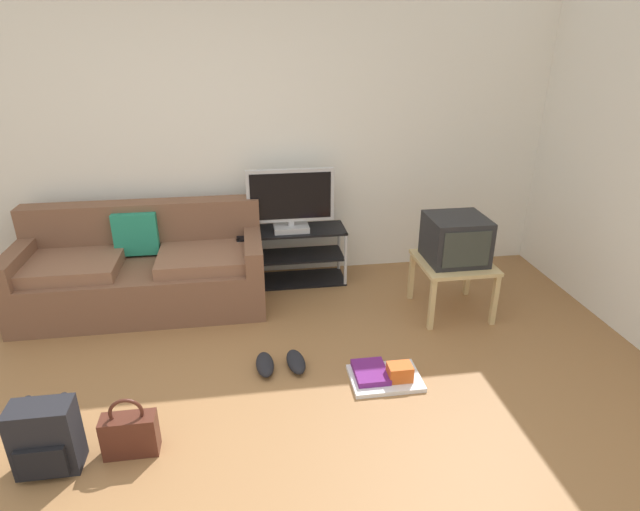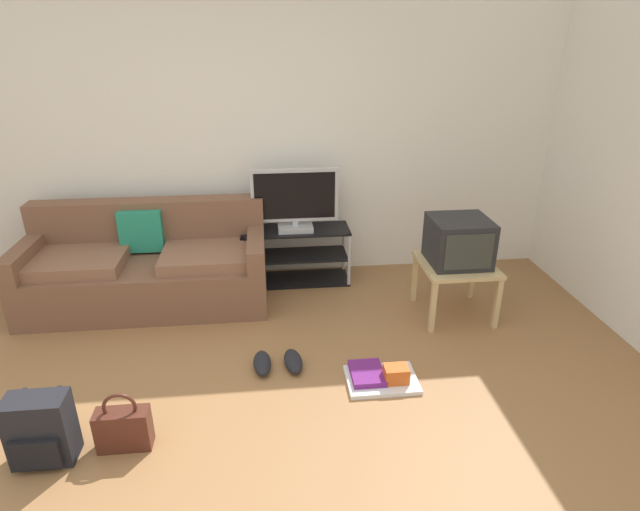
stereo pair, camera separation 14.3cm
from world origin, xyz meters
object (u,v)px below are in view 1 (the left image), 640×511
at_px(crt_tv, 456,239).
at_px(handbag, 130,433).
at_px(couch, 143,270).
at_px(sneakers_pair, 280,363).
at_px(side_table, 453,268).
at_px(backpack, 46,438).
at_px(floor_tray, 384,375).
at_px(flat_tv, 291,201).
at_px(tv_stand, 292,256).

bearing_deg(crt_tv, handbag, -151.36).
relative_size(couch, sneakers_pair, 5.53).
bearing_deg(handbag, couch, 95.85).
distance_m(side_table, backpack, 3.06).
height_order(crt_tv, sneakers_pair, crt_tv).
relative_size(couch, floor_tray, 4.21).
distance_m(flat_tv, floor_tray, 1.81).
xyz_separation_m(sneakers_pair, floor_tray, (0.68, -0.23, -0.01)).
distance_m(couch, backpack, 1.84).
distance_m(crt_tv, floor_tray, 1.31).
bearing_deg(backpack, tv_stand, 30.47).
relative_size(tv_stand, side_table, 1.70).
xyz_separation_m(tv_stand, flat_tv, (0.00, -0.02, 0.54)).
relative_size(side_table, crt_tv, 1.27).
bearing_deg(handbag, side_table, 28.33).
distance_m(couch, flat_tv, 1.38).
height_order(couch, flat_tv, flat_tv).
relative_size(backpack, sneakers_pair, 1.13).
bearing_deg(backpack, floor_tray, -10.01).
distance_m(backpack, floor_tray, 2.03).
relative_size(couch, tv_stand, 2.03).
relative_size(tv_stand, floor_tray, 2.07).
height_order(side_table, sneakers_pair, side_table).
xyz_separation_m(couch, side_table, (2.53, -0.50, 0.08)).
bearing_deg(flat_tv, tv_stand, 90.00).
bearing_deg(backpack, crt_tv, 2.29).
distance_m(side_table, handbag, 2.68).
distance_m(side_table, floor_tray, 1.20).
bearing_deg(tv_stand, crt_tv, -30.60).
bearing_deg(side_table, tv_stand, 148.86).
distance_m(tv_stand, backpack, 2.56).
relative_size(crt_tv, backpack, 1.12).
relative_size(couch, backpack, 4.90).
bearing_deg(floor_tray, tv_stand, 106.23).
xyz_separation_m(couch, crt_tv, (2.53, -0.49, 0.33)).
height_order(side_table, backpack, side_table).
xyz_separation_m(flat_tv, floor_tray, (0.46, -1.57, -0.75)).
bearing_deg(crt_tv, backpack, -154.23).
bearing_deg(backpack, sneakers_pair, 5.24).
bearing_deg(sneakers_pair, couch, 133.62).
xyz_separation_m(tv_stand, handbag, (-1.10, -2.02, -0.12)).
bearing_deg(crt_tv, side_table, -90.00).
height_order(crt_tv, handbag, crt_tv).
height_order(flat_tv, backpack, flat_tv).
height_order(flat_tv, side_table, flat_tv).
xyz_separation_m(backpack, sneakers_pair, (1.29, 0.71, -0.15)).
bearing_deg(handbag, crt_tv, 28.64).
height_order(handbag, floor_tray, handbag).
height_order(sneakers_pair, floor_tray, floor_tray).
bearing_deg(sneakers_pair, flat_tv, 80.77).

